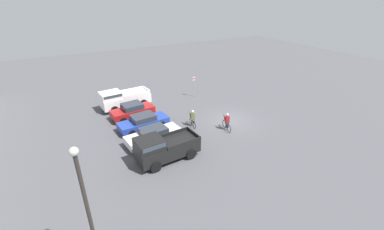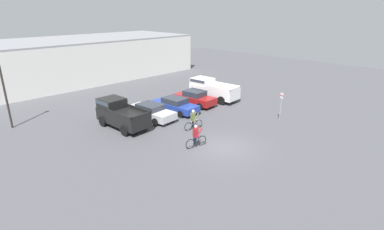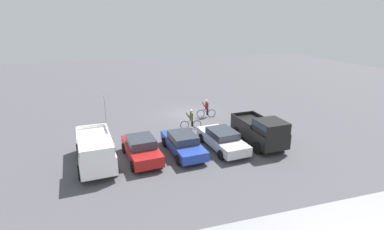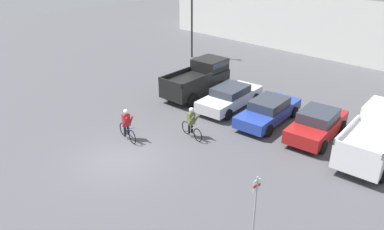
{
  "view_description": "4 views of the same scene",
  "coord_description": "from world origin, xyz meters",
  "views": [
    {
      "loc": [
        -18.15,
        14.58,
        11.75
      ],
      "look_at": [
        0.81,
        3.93,
        1.2
      ],
      "focal_mm": 24.0,
      "sensor_mm": 36.0,
      "label": 1
    },
    {
      "loc": [
        -15.0,
        -11.9,
        9.19
      ],
      "look_at": [
        0.81,
        3.93,
        1.2
      ],
      "focal_mm": 28.0,
      "sensor_mm": 36.0,
      "label": 2
    },
    {
      "loc": [
        7.51,
        25.93,
        8.75
      ],
      "look_at": [
        0.81,
        3.93,
        1.2
      ],
      "focal_mm": 28.0,
      "sensor_mm": 36.0,
      "label": 3
    },
    {
      "loc": [
        12.75,
        -8.49,
        9.19
      ],
      "look_at": [
        0.81,
        3.93,
        1.2
      ],
      "focal_mm": 35.0,
      "sensor_mm": 36.0,
      "label": 4
    }
  ],
  "objects": [
    {
      "name": "cyclist_1",
      "position": [
        -1.33,
        1.41,
        0.82
      ],
      "size": [
        1.72,
        0.52,
        1.69
      ],
      "color": "black",
      "rests_on": "ground_plane"
    },
    {
      "name": "cyclist_0",
      "position": [
        0.87,
        3.84,
        0.84
      ],
      "size": [
        1.73,
        0.53,
        1.68
      ],
      "color": "black",
      "rests_on": "ground_plane"
    },
    {
      "name": "sedan_2",
      "position": [
        5.51,
        8.26,
        0.76
      ],
      "size": [
        2.3,
        4.46,
        1.5
      ],
      "color": "maroon",
      "rests_on": "ground_plane"
    },
    {
      "name": "sedan_0",
      "position": [
        -0.09,
        8.19,
        0.7
      ],
      "size": [
        2.32,
        4.94,
        1.36
      ],
      "color": "silver",
      "rests_on": "ground_plane"
    },
    {
      "name": "lamppost",
      "position": [
        -9.37,
        14.51,
        3.95
      ],
      "size": [
        0.36,
        0.36,
        6.74
      ],
      "color": "#2D2823",
      "rests_on": "ground_plane"
    },
    {
      "name": "pickup_truck_0",
      "position": [
        -2.91,
        8.5,
        1.14
      ],
      "size": [
        2.4,
        4.91,
        2.19
      ],
      "color": "black",
      "rests_on": "ground_plane"
    },
    {
      "name": "pickup_truck_1",
      "position": [
        8.29,
        8.46,
        1.12
      ],
      "size": [
        2.53,
        5.43,
        2.11
      ],
      "color": "white",
      "rests_on": "ground_plane"
    },
    {
      "name": "sedan_1",
      "position": [
        2.71,
        8.1,
        0.69
      ],
      "size": [
        2.24,
        4.82,
        1.37
      ],
      "color": "#233D9E",
      "rests_on": "ground_plane"
    },
    {
      "name": "ground_plane",
      "position": [
        0.0,
        0.0,
        0.0
      ],
      "size": [
        80.0,
        80.0,
        0.0
      ],
      "primitive_type": "plane",
      "color": "#4C4C51"
    },
    {
      "name": "fire_lane_sign",
      "position": [
        7.5,
        -0.09,
        1.55
      ],
      "size": [
        0.07,
        0.3,
        2.58
      ],
      "color": "#9E9EA3",
      "rests_on": "ground_plane"
    }
  ]
}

